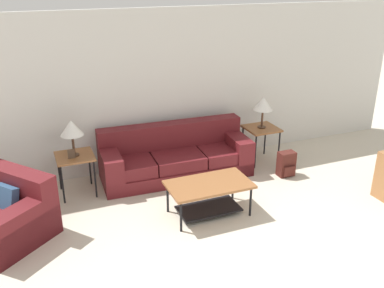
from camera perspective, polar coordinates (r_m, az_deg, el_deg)
wall_back at (r=7.07m, az=-3.29°, el=7.25°), size 9.04×0.06×2.60m
couch at (r=6.92m, az=-2.24°, el=-1.88°), size 2.42×0.96×0.82m
armchair at (r=5.86m, az=-23.80°, el=-8.86°), size 1.42×1.44×0.80m
coffee_table at (r=5.82m, az=2.27°, el=-6.33°), size 1.13×0.64×0.47m
side_table_left at (r=6.47m, az=-15.34°, el=-1.99°), size 0.54×0.53×0.62m
side_table_right at (r=7.43m, az=9.23°, el=1.72°), size 0.54×0.53×0.62m
table_lamp_left at (r=6.29m, az=-15.78°, el=2.01°), size 0.33×0.33×0.54m
table_lamp_right at (r=7.27m, az=9.46°, el=5.27°), size 0.33×0.33×0.54m
backpack at (r=7.10m, az=12.47°, el=-2.65°), size 0.27×0.25×0.41m
picture_frame at (r=6.34m, az=-15.79°, el=-1.28°), size 0.10×0.04×0.13m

